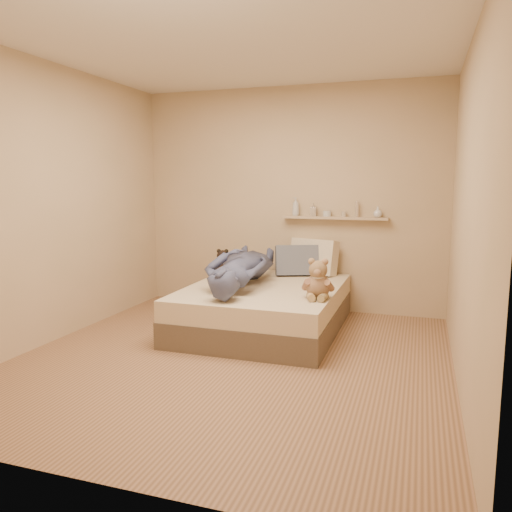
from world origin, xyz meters
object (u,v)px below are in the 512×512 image
(bed, at_px, (265,308))
(game_console, at_px, (235,279))
(dark_plush, at_px, (223,264))
(wall_shelf, at_px, (334,218))
(pillow_grey, at_px, (298,261))
(person, at_px, (240,267))
(pillow_cream, at_px, (314,257))
(teddy_bear, at_px, (318,282))

(bed, distance_m, game_console, 0.64)
(dark_plush, height_order, wall_shelf, wall_shelf)
(game_console, relative_size, wall_shelf, 0.16)
(pillow_grey, xyz_separation_m, wall_shelf, (0.37, 0.22, 0.48))
(game_console, height_order, pillow_grey, pillow_grey)
(game_console, xyz_separation_m, dark_plush, (-0.50, 0.92, -0.02))
(person, bearing_deg, pillow_cream, -129.34)
(teddy_bear, relative_size, person, 0.23)
(dark_plush, distance_m, pillow_grey, 0.85)
(pillow_grey, bearing_deg, person, -119.02)
(pillow_cream, xyz_separation_m, pillow_grey, (-0.16, -0.14, -0.03))
(bed, bearing_deg, wall_shelf, 58.82)
(pillow_cream, bearing_deg, teddy_bear, -76.43)
(pillow_cream, relative_size, pillow_grey, 1.10)
(game_console, height_order, wall_shelf, wall_shelf)
(person, height_order, wall_shelf, wall_shelf)
(pillow_cream, relative_size, person, 0.34)
(pillow_grey, xyz_separation_m, person, (-0.42, -0.75, 0.03))
(teddy_bear, xyz_separation_m, pillow_grey, (-0.45, 1.08, 0.01))
(pillow_cream, bearing_deg, bed, -111.89)
(bed, bearing_deg, pillow_cream, 68.11)
(dark_plush, height_order, pillow_cream, pillow_cream)
(pillow_cream, distance_m, person, 1.06)
(pillow_grey, bearing_deg, bed, -104.45)
(teddy_bear, relative_size, dark_plush, 1.24)
(teddy_bear, height_order, dark_plush, teddy_bear)
(bed, height_order, person, person)
(game_console, height_order, person, person)
(game_console, relative_size, teddy_bear, 0.49)
(person, bearing_deg, bed, -171.57)
(bed, height_order, dark_plush, dark_plush)
(game_console, xyz_separation_m, teddy_bear, (0.76, 0.11, 0.00))
(pillow_cream, relative_size, wall_shelf, 0.46)
(pillow_cream, distance_m, pillow_grey, 0.21)
(game_console, bearing_deg, teddy_bear, 8.50)
(dark_plush, bearing_deg, pillow_cream, 22.89)
(dark_plush, xyz_separation_m, pillow_grey, (0.81, 0.27, 0.04))
(game_console, relative_size, person, 0.11)
(person, bearing_deg, dark_plush, -58.03)
(pillow_cream, xyz_separation_m, wall_shelf, (0.22, 0.08, 0.45))
(pillow_cream, bearing_deg, dark_plush, -157.11)
(bed, xyz_separation_m, dark_plush, (-0.63, 0.42, 0.36))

